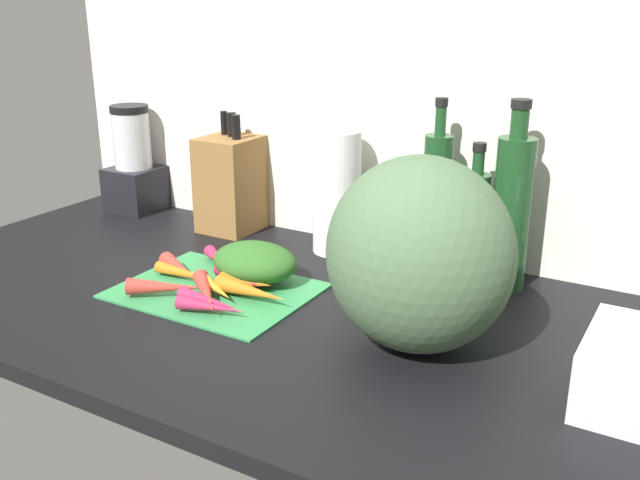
{
  "coord_description": "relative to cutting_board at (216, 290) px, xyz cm",
  "views": [
    {
      "loc": [
        64.5,
        -99.19,
        54.09
      ],
      "look_at": [
        5.43,
        2.03,
        12.93
      ],
      "focal_mm": 39.92,
      "sensor_mm": 36.0,
      "label": 1
    }
  ],
  "objects": [
    {
      "name": "ground_plane",
      "position": [
        15.37,
        1.79,
        -1.9
      ],
      "size": [
        170.0,
        80.0,
        3.0
      ],
      "primitive_type": "cube",
      "color": "black"
    },
    {
      "name": "wall_back",
      "position": [
        15.37,
        40.29,
        29.6
      ],
      "size": [
        170.0,
        3.0,
        60.0
      ],
      "primitive_type": "cube",
      "color": "silver",
      "rests_on": "ground_plane"
    },
    {
      "name": "cutting_board",
      "position": [
        0.0,
        0.0,
        0.0
      ],
      "size": [
        35.87,
        27.74,
        0.8
      ],
      "primitive_type": "cube",
      "color": "#338C4C",
      "rests_on": "ground_plane"
    },
    {
      "name": "carrot_0",
      "position": [
        9.15,
        -1.12,
        2.11
      ],
      "size": [
        14.81,
        3.86,
        3.41
      ],
      "primitive_type": "cone",
      "rotation": [
        0.0,
        1.57,
        -0.03
      ],
      "color": "orange",
      "rests_on": "cutting_board"
    },
    {
      "name": "carrot_1",
      "position": [
        -5.52,
        -7.39,
        2.05
      ],
      "size": [
        14.4,
        9.63,
        3.29
      ],
      "primitive_type": "cone",
      "rotation": [
        0.0,
        1.57,
        0.48
      ],
      "color": "red",
      "rests_on": "cutting_board"
    },
    {
      "name": "carrot_2",
      "position": [
        2.11,
        -2.6,
        1.75
      ],
      "size": [
        11.62,
        7.49,
        2.7
      ],
      "primitive_type": "cone",
      "rotation": [
        0.0,
        1.57,
        -0.45
      ],
      "color": "orange",
      "rests_on": "cutting_board"
    },
    {
      "name": "carrot_3",
      "position": [
        3.31,
        3.21,
        2.18
      ],
      "size": [
        12.89,
        7.28,
        3.55
      ],
      "primitive_type": "cone",
      "rotation": [
        0.0,
        1.57,
        -0.32
      ],
      "color": "#B2264C",
      "rests_on": "cutting_board"
    },
    {
      "name": "carrot_4",
      "position": [
        4.77,
        -7.84,
        1.77
      ],
      "size": [
        12.7,
        3.03,
        2.74
      ],
      "primitive_type": "cone",
      "rotation": [
        0.0,
        1.57,
        -0.02
      ],
      "color": "#B2264C",
      "rests_on": "cutting_board"
    },
    {
      "name": "carrot_5",
      "position": [
        -6.12,
        0.34,
        1.61
      ],
      "size": [
        17.1,
        2.61,
        2.42
      ],
      "primitive_type": "cone",
      "rotation": [
        0.0,
        1.57,
        -0.01
      ],
      "color": "orange",
      "rests_on": "cutting_board"
    },
    {
      "name": "carrot_6",
      "position": [
        6.01,
        1.7,
        2.03
      ],
      "size": [
        10.54,
        5.49,
        3.26
      ],
      "primitive_type": "cone",
      "rotation": [
        0.0,
        1.57,
        0.23
      ],
      "color": "orange",
      "rests_on": "cutting_board"
    },
    {
      "name": "carrot_7",
      "position": [
        6.52,
        -9.52,
        1.67
      ],
      "size": [
        13.01,
        5.1,
        2.55
      ],
      "primitive_type": "cone",
      "rotation": [
        0.0,
        1.57,
        0.21
      ],
      "color": "#B2264C",
      "rests_on": "cutting_board"
    },
    {
      "name": "carrot_8",
      "position": [
        -4.36,
        8.15,
        1.66
      ],
      "size": [
        15.88,
        11.49,
        2.52
      ],
      "primitive_type": "cone",
      "rotation": [
        0.0,
        1.57,
        -0.57
      ],
      "color": "#B2264C",
      "rests_on": "cutting_board"
    },
    {
      "name": "carrot_9",
      "position": [
        2.54,
        -5.67,
        1.94
      ],
      "size": [
        14.15,
        13.6,
        3.08
      ],
      "primitive_type": "cone",
      "rotation": [
        0.0,
        1.57,
        -0.76
      ],
      "color": "red",
      "rests_on": "cutting_board"
    },
    {
      "name": "carrot_10",
      "position": [
        -10.62,
        1.61,
        2.03
      ],
      "size": [
        10.67,
        6.65,
        3.26
      ],
      "primitive_type": "cone",
      "rotation": [
        0.0,
        1.57,
        -0.36
      ],
      "color": "red",
      "rests_on": "cutting_board"
    },
    {
      "name": "carrot_greens_pile",
      "position": [
        4.26,
        7.15,
        4.08
      ],
      "size": [
        17.41,
        13.39,
        7.36
      ],
      "primitive_type": "ellipsoid",
      "color": "#2D6023",
      "rests_on": "cutting_board"
    },
    {
      "name": "winter_squash",
      "position": [
        41.37,
        -0.96,
        15.17
      ],
      "size": [
        29.71,
        26.95,
        31.13
      ],
      "primitive_type": "ellipsoid",
      "color": "#4C6B47",
      "rests_on": "ground_plane"
    },
    {
      "name": "knife_block",
      "position": [
        -19.92,
        33.2,
        10.91
      ],
      "size": [
        12.34,
        16.13,
        27.75
      ],
      "color": "olive",
      "rests_on": "ground_plane"
    },
    {
      "name": "blender_appliance",
      "position": [
        -51.31,
        32.54,
        11.25
      ],
      "size": [
        12.48,
        12.48,
        27.12
      ],
      "color": "black",
      "rests_on": "ground_plane"
    },
    {
      "name": "paper_towel_roll",
      "position": [
        8.92,
        31.29,
        12.91
      ],
      "size": [
        10.26,
        10.26,
        26.62
      ],
      "primitive_type": "cylinder",
      "color": "white",
      "rests_on": "ground_plane"
    },
    {
      "name": "bottle_0",
      "position": [
        31.27,
        31.83,
        14.12
      ],
      "size": [
        5.71,
        5.71,
        34.93
      ],
      "color": "#19421E",
      "rests_on": "ground_plane"
    },
    {
      "name": "bottle_1",
      "position": [
        39.68,
        30.65,
        10.92
      ],
      "size": [
        5.42,
        5.42,
        27.34
      ],
      "color": "#19421E",
      "rests_on": "ground_plane"
    },
    {
      "name": "bottle_2",
      "position": [
        46.82,
        30.14,
        15.06
      ],
      "size": [
        7.1,
        7.1,
        35.99
      ],
      "color": "#19421E",
      "rests_on": "ground_plane"
    }
  ]
}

